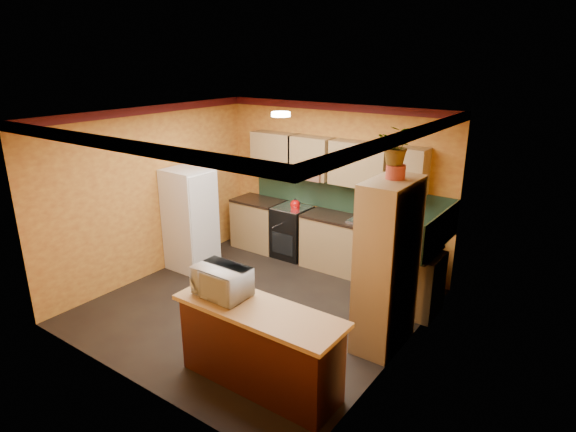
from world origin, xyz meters
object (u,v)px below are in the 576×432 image
(base_cabinets_back, at_px, (322,240))
(microwave, at_px, (222,281))
(stove, at_px, (292,232))
(fridge, at_px, (190,219))
(breakfast_bar, at_px, (259,349))
(pantry, at_px, (387,266))

(base_cabinets_back, distance_m, microwave, 3.24)
(microwave, bearing_deg, stove, 112.13)
(base_cabinets_back, height_order, stove, stove)
(fridge, distance_m, breakfast_bar, 3.38)
(stove, distance_m, microwave, 3.41)
(pantry, xyz_separation_m, breakfast_bar, (-0.75, -1.51, -0.61))
(fridge, height_order, breakfast_bar, fridge)
(breakfast_bar, bearing_deg, microwave, 180.00)
(pantry, bearing_deg, fridge, 176.05)
(stove, bearing_deg, fridge, -129.26)
(breakfast_bar, xyz_separation_m, microwave, (-0.51, 0.00, 0.65))
(fridge, xyz_separation_m, breakfast_bar, (2.85, -1.76, -0.41))
(base_cabinets_back, xyz_separation_m, microwave, (0.62, -3.12, 0.65))
(base_cabinets_back, bearing_deg, stove, -180.00)
(pantry, relative_size, microwave, 3.53)
(pantry, xyz_separation_m, microwave, (-1.25, -1.51, 0.04))
(base_cabinets_back, distance_m, pantry, 2.54)
(stove, xyz_separation_m, fridge, (-1.11, -1.35, 0.39))
(fridge, height_order, pantry, pantry)
(pantry, bearing_deg, base_cabinets_back, 139.39)
(pantry, distance_m, breakfast_bar, 1.79)
(stove, distance_m, pantry, 3.02)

